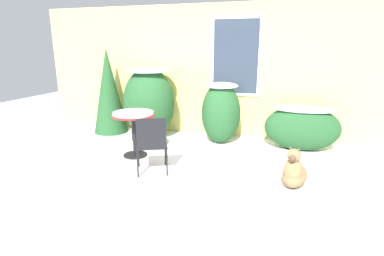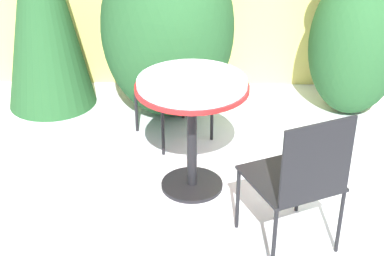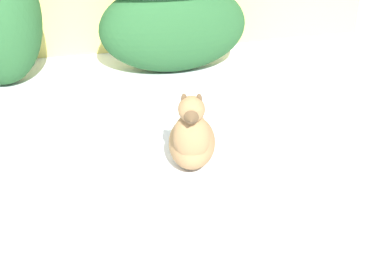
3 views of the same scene
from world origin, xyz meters
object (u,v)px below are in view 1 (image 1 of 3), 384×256
at_px(patio_table, 134,120).
at_px(dog, 294,173).
at_px(patio_chair_near_table, 143,118).
at_px(patio_chair_far_side, 152,142).

relative_size(patio_table, dog, 1.11).
distance_m(patio_table, dog, 2.78).
height_order(patio_table, patio_chair_near_table, patio_chair_near_table).
distance_m(patio_table, patio_chair_near_table, 0.84).
bearing_deg(patio_chair_far_side, patio_table, -70.37).
bearing_deg(patio_table, patio_chair_near_table, 104.59).
distance_m(patio_chair_near_table, dog, 3.20).
bearing_deg(dog, patio_table, -178.18).
bearing_deg(patio_table, patio_chair_far_side, -45.80).
distance_m(patio_table, patio_chair_far_side, 0.89).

